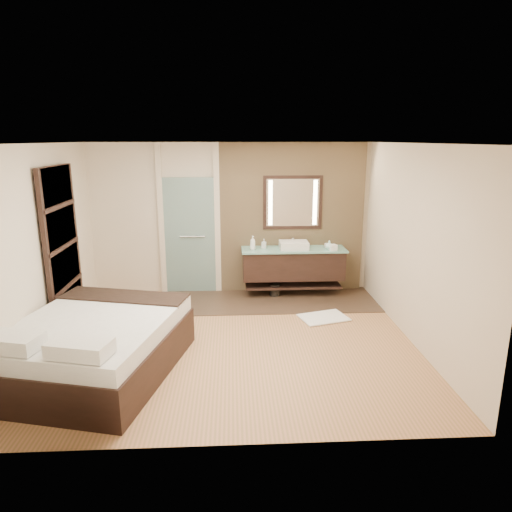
{
  "coord_description": "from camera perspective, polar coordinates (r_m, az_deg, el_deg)",
  "views": [
    {
      "loc": [
        0.02,
        -5.91,
        2.76
      ],
      "look_at": [
        0.36,
        0.6,
        1.08
      ],
      "focal_mm": 32.0,
      "sensor_mm": 36.0,
      "label": 1
    }
  ],
  "objects": [
    {
      "name": "bed",
      "position": [
        5.89,
        -19.54,
        -10.53
      ],
      "size": [
        2.23,
        2.55,
        0.84
      ],
      "rotation": [
        0.0,
        0.0,
        -0.24
      ],
      "color": "black",
      "rests_on": "floor"
    },
    {
      "name": "cup",
      "position": [
        8.2,
        8.9,
        1.26
      ],
      "size": [
        0.12,
        0.12,
        0.09
      ],
      "primitive_type": "imported",
      "rotation": [
        0.0,
        0.0,
        -0.13
      ],
      "color": "silver",
      "rests_on": "vanity"
    },
    {
      "name": "vanity",
      "position": [
        8.2,
        4.67,
        -0.98
      ],
      "size": [
        1.85,
        0.55,
        0.88
      ],
      "color": "black",
      "rests_on": "stone_wall"
    },
    {
      "name": "tile_strip",
      "position": [
        8.02,
        1.33,
        -5.6
      ],
      "size": [
        3.8,
        1.3,
        0.01
      ],
      "primitive_type": "cube",
      "color": "#3C2E21",
      "rests_on": "floor"
    },
    {
      "name": "mirror_unit",
      "position": [
        8.21,
        4.61,
        6.67
      ],
      "size": [
        1.06,
        0.04,
        0.96
      ],
      "color": "black",
      "rests_on": "stone_wall"
    },
    {
      "name": "bath_mat",
      "position": [
        7.34,
        8.45,
        -7.61
      ],
      "size": [
        0.83,
        0.68,
        0.02
      ],
      "primitive_type": "cube",
      "rotation": [
        0.0,
        0.0,
        0.29
      ],
      "color": "white",
      "rests_on": "floor"
    },
    {
      "name": "floor",
      "position": [
        6.52,
        -2.95,
        -10.56
      ],
      "size": [
        5.0,
        5.0,
        0.0
      ],
      "primitive_type": "plane",
      "color": "#9E7342",
      "rests_on": "ground"
    },
    {
      "name": "soap_bottle_a",
      "position": [
        8.0,
        -0.41,
        1.67
      ],
      "size": [
        0.12,
        0.12,
        0.24
      ],
      "primitive_type": "imported",
      "rotation": [
        0.0,
        0.0,
        0.38
      ],
      "color": "white",
      "rests_on": "vanity"
    },
    {
      "name": "stone_wall",
      "position": [
        8.31,
        4.52,
        4.67
      ],
      "size": [
        2.6,
        0.08,
        2.7
      ],
      "primitive_type": "cube",
      "color": "tan",
      "rests_on": "floor"
    },
    {
      "name": "soap_bottle_c",
      "position": [
        8.11,
        9.13,
        1.37
      ],
      "size": [
        0.15,
        0.15,
        0.16
      ],
      "primitive_type": "imported",
      "rotation": [
        0.0,
        0.0,
        -0.22
      ],
      "color": "#C1F3EC",
      "rests_on": "vanity"
    },
    {
      "name": "shoji_partition",
      "position": [
        7.12,
        -23.0,
        0.76
      ],
      "size": [
        0.06,
        1.2,
        2.4
      ],
      "color": "black",
      "rests_on": "floor"
    },
    {
      "name": "frosted_door",
      "position": [
        8.31,
        -8.28,
        3.12
      ],
      "size": [
        1.1,
        0.12,
        2.7
      ],
      "color": "#A9D6D2",
      "rests_on": "floor"
    },
    {
      "name": "waste_bin",
      "position": [
        8.23,
        2.36,
        -4.28
      ],
      "size": [
        0.22,
        0.22,
        0.23
      ],
      "primitive_type": "cylinder",
      "rotation": [
        0.0,
        0.0,
        -0.25
      ],
      "color": "black",
      "rests_on": "floor"
    },
    {
      "name": "soap_bottle_b",
      "position": [
        8.11,
        1.0,
        1.57
      ],
      "size": [
        0.09,
        0.09,
        0.16
      ],
      "primitive_type": "imported",
      "rotation": [
        0.0,
        0.0,
        -0.26
      ],
      "color": "#B2B2B2",
      "rests_on": "vanity"
    },
    {
      "name": "tissue_box",
      "position": [
        8.07,
        9.59,
        1.07
      ],
      "size": [
        0.15,
        0.15,
        0.1
      ],
      "primitive_type": "cube",
      "rotation": [
        0.0,
        0.0,
        0.25
      ],
      "color": "white",
      "rests_on": "vanity"
    }
  ]
}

